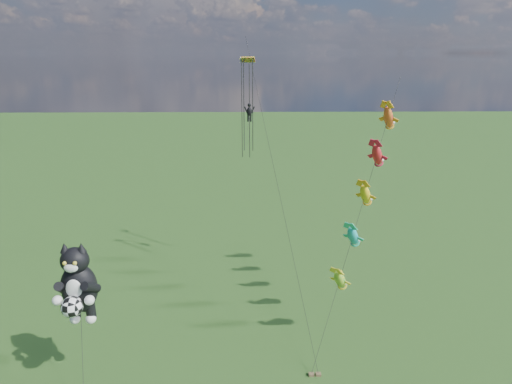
{
  "coord_description": "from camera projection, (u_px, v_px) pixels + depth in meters",
  "views": [
    {
      "loc": [
        9.92,
        -24.3,
        22.61
      ],
      "look_at": [
        10.6,
        11.02,
        11.13
      ],
      "focal_mm": 30.0,
      "sensor_mm": 36.0,
      "label": 1
    }
  ],
  "objects": [
    {
      "name": "fish_windsock_rig",
      "position": [
        365.0,
        195.0,
        34.89
      ],
      "size": [
        9.16,
        13.21,
        20.66
      ],
      "rotation": [
        0.0,
        0.0,
        -0.28
      ],
      "color": "brown",
      "rests_on": "ground"
    },
    {
      "name": "parafoil_rig",
      "position": [
        250.0,
        108.0,
        39.13
      ],
      "size": [
        6.01,
        16.73,
        24.11
      ],
      "rotation": [
        0.0,
        0.0,
        0.4
      ],
      "color": "brown",
      "rests_on": "ground"
    },
    {
      "name": "cat_kite_rig",
      "position": [
        77.0,
        284.0,
        28.18
      ],
      "size": [
        2.71,
        4.26,
        11.04
      ],
      "rotation": [
        0.0,
        0.0,
        0.15
      ],
      "color": "brown",
      "rests_on": "ground"
    }
  ]
}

